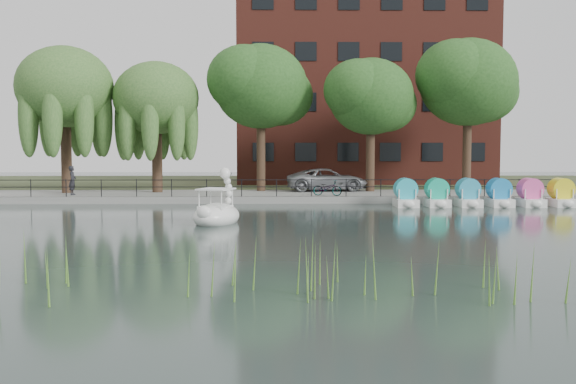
{
  "coord_description": "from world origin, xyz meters",
  "views": [
    {
      "loc": [
        0.02,
        -23.4,
        3.22
      ],
      "look_at": [
        0.5,
        4.0,
        1.3
      ],
      "focal_mm": 40.0,
      "sensor_mm": 36.0,
      "label": 1
    }
  ],
  "objects_px": {
    "bicycle": "(327,187)",
    "swan_boat": "(217,211)",
    "minivan": "(327,178)",
    "pedestrian": "(72,178)"
  },
  "relations": [
    {
      "from": "minivan",
      "to": "pedestrian",
      "type": "relative_size",
      "value": 3.02
    },
    {
      "from": "minivan",
      "to": "swan_boat",
      "type": "height_order",
      "value": "swan_boat"
    },
    {
      "from": "pedestrian",
      "to": "bicycle",
      "type": "bearing_deg",
      "value": -96.78
    },
    {
      "from": "minivan",
      "to": "swan_boat",
      "type": "bearing_deg",
      "value": 153.34
    },
    {
      "from": "swan_boat",
      "to": "pedestrian",
      "type": "bearing_deg",
      "value": 150.59
    },
    {
      "from": "minivan",
      "to": "swan_boat",
      "type": "xyz_separation_m",
      "value": [
        -5.8,
        -14.24,
        -0.72
      ]
    },
    {
      "from": "bicycle",
      "to": "swan_boat",
      "type": "xyz_separation_m",
      "value": [
        -5.47,
        -10.13,
        -0.39
      ]
    },
    {
      "from": "swan_boat",
      "to": "bicycle",
      "type": "bearing_deg",
      "value": 81.08
    },
    {
      "from": "bicycle",
      "to": "pedestrian",
      "type": "height_order",
      "value": "pedestrian"
    },
    {
      "from": "bicycle",
      "to": "pedestrian",
      "type": "relative_size",
      "value": 0.87
    }
  ]
}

